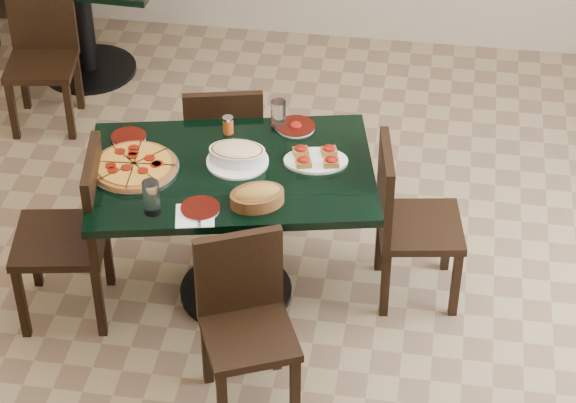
# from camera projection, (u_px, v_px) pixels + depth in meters

# --- Properties ---
(floor) EXTENTS (5.50, 5.50, 0.00)m
(floor) POSITION_uv_depth(u_px,v_px,m) (288.00, 318.00, 5.37)
(floor) COLOR olive
(floor) RESTS_ON ground
(main_table) EXTENTS (1.42, 1.07, 0.75)m
(main_table) POSITION_uv_depth(u_px,v_px,m) (233.00, 201.00, 5.16)
(main_table) COLOR black
(main_table) RESTS_ON floor
(chair_far) EXTENTS (0.47, 0.47, 0.83)m
(chair_far) POSITION_uv_depth(u_px,v_px,m) (224.00, 146.00, 5.70)
(chair_far) COLOR black
(chair_far) RESTS_ON floor
(chair_near) EXTENTS (0.50, 0.50, 0.81)m
(chair_near) POSITION_uv_depth(u_px,v_px,m) (245.00, 314.00, 4.74)
(chair_near) COLOR black
(chair_near) RESTS_ON floor
(chair_right) EXTENTS (0.45, 0.45, 0.84)m
(chair_right) POSITION_uv_depth(u_px,v_px,m) (405.00, 216.00, 5.24)
(chair_right) COLOR black
(chair_right) RESTS_ON floor
(chair_left) EXTENTS (0.48, 0.48, 0.89)m
(chair_left) POSITION_uv_depth(u_px,v_px,m) (76.00, 228.00, 5.12)
(chair_left) COLOR black
(chair_left) RESTS_ON floor
(back_chair_near) EXTENTS (0.44, 0.44, 0.83)m
(back_chair_near) POSITION_uv_depth(u_px,v_px,m) (42.00, 49.00, 6.48)
(back_chair_near) COLOR black
(back_chair_near) RESTS_ON floor
(pepperoni_pizza) EXTENTS (0.40, 0.40, 0.04)m
(pepperoni_pizza) POSITION_uv_depth(u_px,v_px,m) (134.00, 166.00, 5.04)
(pepperoni_pizza) COLOR silver
(pepperoni_pizza) RESTS_ON main_table
(lasagna_casserole) EXTENTS (0.28, 0.28, 0.09)m
(lasagna_casserole) POSITION_uv_depth(u_px,v_px,m) (237.00, 154.00, 5.06)
(lasagna_casserole) COLOR white
(lasagna_casserole) RESTS_ON main_table
(bread_basket) EXTENTS (0.29, 0.25, 0.10)m
(bread_basket) POSITION_uv_depth(u_px,v_px,m) (257.00, 196.00, 4.82)
(bread_basket) COLOR brown
(bread_basket) RESTS_ON main_table
(bruschetta_platter) EXTENTS (0.32, 0.24, 0.05)m
(bruschetta_platter) POSITION_uv_depth(u_px,v_px,m) (316.00, 158.00, 5.08)
(bruschetta_platter) COLOR white
(bruschetta_platter) RESTS_ON main_table
(side_plate_near) EXTENTS (0.17, 0.17, 0.02)m
(side_plate_near) POSITION_uv_depth(u_px,v_px,m) (200.00, 208.00, 4.81)
(side_plate_near) COLOR white
(side_plate_near) RESTS_ON main_table
(side_plate_far_r) EXTENTS (0.19, 0.19, 0.03)m
(side_plate_far_r) POSITION_uv_depth(u_px,v_px,m) (296.00, 126.00, 5.31)
(side_plate_far_r) COLOR white
(side_plate_far_r) RESTS_ON main_table
(side_plate_far_l) EXTENTS (0.16, 0.16, 0.02)m
(side_plate_far_l) POSITION_uv_depth(u_px,v_px,m) (129.00, 137.00, 5.24)
(side_plate_far_l) COLOR white
(side_plate_far_l) RESTS_ON main_table
(napkin_setting) EXTENTS (0.20, 0.20, 0.01)m
(napkin_setting) POSITION_uv_depth(u_px,v_px,m) (195.00, 216.00, 4.78)
(napkin_setting) COLOR white
(napkin_setting) RESTS_ON main_table
(water_glass_a) EXTENTS (0.07, 0.07, 0.15)m
(water_glass_a) POSITION_uv_depth(u_px,v_px,m) (278.00, 115.00, 5.26)
(water_glass_a) COLOR silver
(water_glass_a) RESTS_ON main_table
(water_glass_b) EXTENTS (0.07, 0.07, 0.16)m
(water_glass_b) POSITION_uv_depth(u_px,v_px,m) (151.00, 198.00, 4.75)
(water_glass_b) COLOR silver
(water_glass_b) RESTS_ON main_table
(pepper_shaker) EXTENTS (0.05, 0.05, 0.09)m
(pepper_shaker) POSITION_uv_depth(u_px,v_px,m) (228.00, 125.00, 5.25)
(pepper_shaker) COLOR #B54E13
(pepper_shaker) RESTS_ON main_table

